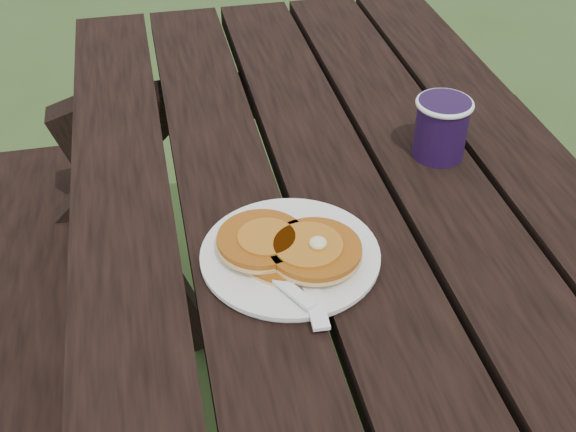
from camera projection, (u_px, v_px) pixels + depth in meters
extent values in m
cube|color=black|center=(380.00, 299.00, 0.89)|extent=(0.75, 1.80, 0.04)
cylinder|color=white|center=(290.00, 256.00, 0.91)|extent=(0.24, 0.24, 0.01)
cylinder|color=#AA5813|center=(287.00, 252.00, 0.90)|extent=(0.11, 0.11, 0.01)
cylinder|color=#AA5813|center=(261.00, 240.00, 0.90)|extent=(0.11, 0.11, 0.01)
cylinder|color=#AA5813|center=(315.00, 250.00, 0.89)|extent=(0.12, 0.12, 0.01)
cylinder|color=#9C5C16|center=(308.00, 244.00, 0.88)|extent=(0.09, 0.09, 0.00)
ellipsoid|color=#F4E59E|center=(318.00, 243.00, 0.88)|extent=(0.02, 0.02, 0.01)
cube|color=white|center=(307.00, 275.00, 0.87)|extent=(0.03, 0.18, 0.00)
cylinder|color=#1E0D32|center=(441.00, 128.00, 1.07)|extent=(0.08, 0.08, 0.09)
torus|color=white|center=(445.00, 103.00, 1.05)|extent=(0.09, 0.09, 0.01)
cylinder|color=black|center=(445.00, 105.00, 1.05)|extent=(0.07, 0.07, 0.01)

